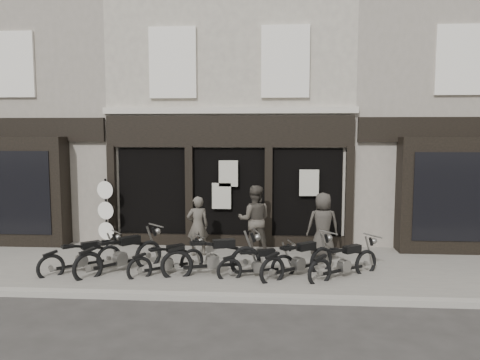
# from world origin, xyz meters

# --- Properties ---
(ground_plane) EXTENTS (90.00, 90.00, 0.00)m
(ground_plane) POSITION_xyz_m (0.00, 0.00, 0.00)
(ground_plane) COLOR #2D2B28
(ground_plane) RESTS_ON ground
(pavement) EXTENTS (30.00, 4.20, 0.12)m
(pavement) POSITION_xyz_m (0.00, 0.90, 0.06)
(pavement) COLOR slate
(pavement) RESTS_ON ground_plane
(kerb) EXTENTS (30.00, 0.25, 0.13)m
(kerb) POSITION_xyz_m (0.00, -1.25, 0.07)
(kerb) COLOR gray
(kerb) RESTS_ON ground_plane
(central_building) EXTENTS (7.30, 6.22, 8.34)m
(central_building) POSITION_xyz_m (0.00, 5.95, 4.08)
(central_building) COLOR #BBB2A0
(central_building) RESTS_ON ground
(neighbour_left) EXTENTS (5.60, 6.73, 8.34)m
(neighbour_left) POSITION_xyz_m (-6.35, 5.90, 4.04)
(neighbour_left) COLOR gray
(neighbour_left) RESTS_ON ground
(neighbour_right) EXTENTS (5.60, 6.73, 8.34)m
(neighbour_right) POSITION_xyz_m (6.35, 5.90, 4.04)
(neighbour_right) COLOR gray
(neighbour_right) RESTS_ON ground
(motorcycle_0) EXTENTS (1.67, 1.51, 0.97)m
(motorcycle_0) POSITION_xyz_m (-3.28, 0.16, 0.39)
(motorcycle_0) COLOR black
(motorcycle_0) RESTS_ON ground
(motorcycle_1) EXTENTS (1.79, 1.87, 1.12)m
(motorcycle_1) POSITION_xyz_m (-2.34, 0.21, 0.44)
(motorcycle_1) COLOR black
(motorcycle_1) RESTS_ON ground
(motorcycle_2) EXTENTS (1.68, 1.33, 0.93)m
(motorcycle_2) POSITION_xyz_m (-1.19, 0.14, 0.37)
(motorcycle_2) COLOR black
(motorcycle_2) RESTS_ON ground
(motorcycle_3) EXTENTS (2.31, 0.99, 1.14)m
(motorcycle_3) POSITION_xyz_m (-0.11, 0.10, 0.45)
(motorcycle_3) COLOR black
(motorcycle_3) RESTS_ON ground
(motorcycle_4) EXTENTS (1.82, 0.80, 0.90)m
(motorcycle_4) POSITION_xyz_m (0.94, 0.03, 0.36)
(motorcycle_4) COLOR black
(motorcycle_4) RESTS_ON ground
(motorcycle_5) EXTENTS (1.85, 1.56, 1.05)m
(motorcycle_5) POSITION_xyz_m (1.88, 0.16, 0.42)
(motorcycle_5) COLOR black
(motorcycle_5) RESTS_ON ground
(motorcycle_6) EXTENTS (1.82, 1.42, 1.00)m
(motorcycle_6) POSITION_xyz_m (2.93, 0.14, 0.40)
(motorcycle_6) COLOR black
(motorcycle_6) RESTS_ON ground
(man_left) EXTENTS (0.67, 0.54, 1.61)m
(man_left) POSITION_xyz_m (-0.74, 1.78, 0.92)
(man_left) COLOR #4E4840
(man_left) RESTS_ON pavement
(man_centre) EXTENTS (0.93, 0.73, 1.88)m
(man_centre) POSITION_xyz_m (0.78, 2.06, 1.06)
(man_centre) COLOR #453F37
(man_centre) RESTS_ON pavement
(man_right) EXTENTS (0.90, 0.63, 1.73)m
(man_right) POSITION_xyz_m (2.60, 1.84, 0.99)
(man_right) COLOR #37332E
(man_right) RESTS_ON pavement
(advert_sign_post) EXTENTS (0.51, 0.33, 2.11)m
(advert_sign_post) POSITION_xyz_m (-3.51, 2.49, 1.03)
(advert_sign_post) COLOR black
(advert_sign_post) RESTS_ON ground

